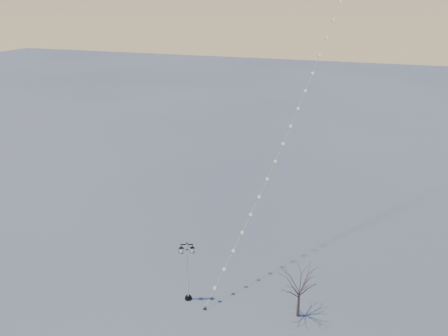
% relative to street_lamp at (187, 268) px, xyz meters
% --- Properties ---
extents(ground, '(300.00, 300.00, 0.00)m').
position_rel_street_lamp_xyz_m(ground, '(2.33, -0.90, -2.74)').
color(ground, '#555756').
rests_on(ground, ground).
extents(street_lamp, '(1.19, 0.75, 4.94)m').
position_rel_street_lamp_xyz_m(street_lamp, '(0.00, 0.00, 0.00)').
color(street_lamp, black).
rests_on(street_lamp, ground).
extents(bare_tree, '(2.31, 2.31, 3.83)m').
position_rel_street_lamp_xyz_m(bare_tree, '(8.36, 0.89, -0.08)').
color(bare_tree, '#473732').
rests_on(bare_tree, ground).
extents(kite_train, '(10.37, 34.03, 41.62)m').
position_rel_street_lamp_xyz_m(kite_train, '(6.58, 15.95, 17.97)').
color(kite_train, black).
rests_on(kite_train, ground).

